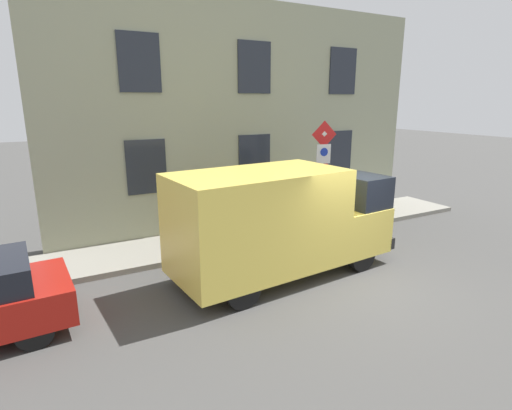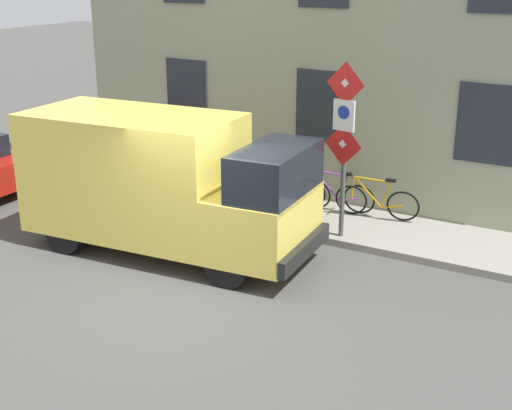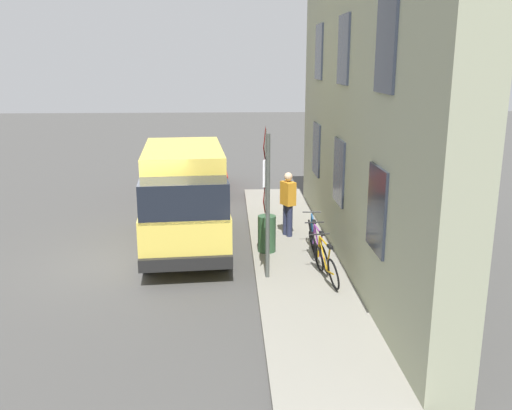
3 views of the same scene
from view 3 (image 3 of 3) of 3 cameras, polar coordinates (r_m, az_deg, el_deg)
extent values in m
plane|color=#454442|center=(13.66, -11.90, -5.89)|extent=(80.00, 80.00, 0.00)
cube|color=gray|center=(13.55, 4.00, -5.45)|extent=(2.02, 14.37, 0.14)
cube|color=gray|center=(13.04, 10.28, 8.68)|extent=(0.70, 12.37, 6.83)
cube|color=#232833|center=(9.91, 12.23, -0.46)|extent=(0.06, 1.10, 1.50)
cube|color=#232833|center=(13.14, 8.47, 3.37)|extent=(0.06, 1.10, 1.50)
cube|color=#232833|center=(16.44, 6.19, 5.67)|extent=(0.06, 1.10, 1.50)
cube|color=#232833|center=(9.59, 13.13, 15.52)|extent=(0.06, 1.10, 1.50)
cube|color=#232833|center=(12.90, 8.93, 15.36)|extent=(0.06, 1.10, 1.50)
cube|color=#232833|center=(16.25, 6.46, 15.23)|extent=(0.06, 1.10, 1.50)
cylinder|color=#474C47|center=(11.75, 1.20, -0.25)|extent=(0.09, 0.09, 3.11)
pyramid|color=silver|center=(11.49, 0.84, 6.08)|extent=(0.13, 0.50, 0.50)
pyramid|color=red|center=(11.49, 0.87, 6.08)|extent=(0.12, 0.55, 0.56)
cube|color=white|center=(11.58, 0.93, 3.39)|extent=(0.12, 0.44, 0.56)
cylinder|color=#1933B2|center=(11.57, 0.81, 3.68)|extent=(0.05, 0.24, 0.24)
pyramid|color=silver|center=(11.70, 0.82, 0.75)|extent=(0.13, 0.50, 0.50)
pyramid|color=red|center=(11.70, 0.84, 0.75)|extent=(0.12, 0.55, 0.56)
cube|color=#EACF52|center=(15.00, -7.34, 1.77)|extent=(2.29, 3.95, 2.18)
cube|color=#EACF52|center=(12.63, -7.22, -3.20)|extent=(2.10, 1.55, 1.10)
cube|color=black|center=(12.18, -7.35, 0.54)|extent=(1.99, 1.13, 0.84)
cube|color=black|center=(12.04, -7.14, -5.95)|extent=(2.01, 0.32, 0.28)
cylinder|color=black|center=(13.04, -3.27, -4.82)|extent=(0.28, 0.77, 0.76)
cylinder|color=black|center=(13.04, -11.04, -5.06)|extent=(0.28, 0.77, 0.76)
cylinder|color=black|center=(16.21, -4.13, -0.94)|extent=(0.28, 0.77, 0.76)
cylinder|color=black|center=(16.21, -10.35, -1.14)|extent=(0.28, 0.77, 0.76)
cube|color=#A21810|center=(20.86, -5.51, 3.09)|extent=(1.93, 4.08, 0.64)
cube|color=black|center=(20.57, -5.54, 4.34)|extent=(1.72, 2.47, 0.60)
cylinder|color=black|center=(22.23, -7.49, 3.00)|extent=(0.21, 0.61, 0.60)
cylinder|color=black|center=(22.22, -3.49, 3.10)|extent=(0.21, 0.61, 0.60)
cylinder|color=black|center=(19.65, -7.74, 1.47)|extent=(0.21, 0.61, 0.60)
cylinder|color=black|center=(19.64, -3.22, 1.58)|extent=(0.21, 0.61, 0.60)
torus|color=black|center=(12.51, 6.36, -5.29)|extent=(0.25, 0.68, 0.66)
torus|color=black|center=(11.58, 7.89, -7.01)|extent=(0.25, 0.68, 0.66)
cylinder|color=#CA910F|center=(12.14, 6.85, -4.90)|extent=(0.12, 0.60, 0.60)
cylinder|color=#CA910F|center=(11.98, 7.00, -3.79)|extent=(0.14, 0.72, 0.07)
cylinder|color=#CA910F|center=(11.82, 7.38, -5.55)|extent=(0.06, 0.19, 0.55)
cylinder|color=#CA910F|center=(11.78, 7.55, -6.83)|extent=(0.10, 0.43, 0.12)
cylinder|color=#CA910F|center=(12.41, 6.42, -4.25)|extent=(0.05, 0.09, 0.50)
cube|color=black|center=(11.65, 7.54, -4.23)|extent=(0.11, 0.21, 0.06)
cylinder|color=#262626|center=(12.29, 6.50, -2.98)|extent=(0.46, 0.09, 0.03)
torus|color=black|center=(13.38, 5.86, -3.96)|extent=(0.23, 0.67, 0.65)
torus|color=black|center=(12.41, 6.99, -5.47)|extent=(0.23, 0.67, 0.65)
cylinder|color=purple|center=(13.00, 6.23, -3.56)|extent=(0.09, 0.60, 0.60)
cylinder|color=purple|center=(12.85, 6.34, -2.51)|extent=(0.10, 0.73, 0.07)
cylinder|color=purple|center=(12.67, 6.62, -4.13)|extent=(0.05, 0.19, 0.55)
cylinder|color=purple|center=(12.62, 6.74, -5.32)|extent=(0.07, 0.43, 0.12)
cylinder|color=purple|center=(13.28, 5.92, -2.98)|extent=(0.04, 0.09, 0.50)
cube|color=black|center=(12.51, 6.74, -2.88)|extent=(0.10, 0.21, 0.06)
cylinder|color=#262626|center=(13.17, 5.98, -1.77)|extent=(0.46, 0.07, 0.03)
torus|color=black|center=(14.25, 5.62, -2.78)|extent=(0.20, 0.67, 0.66)
torus|color=black|center=(13.26, 5.99, -4.13)|extent=(0.20, 0.67, 0.66)
cylinder|color=#2261AA|center=(13.87, 5.76, -2.38)|extent=(0.07, 0.60, 0.60)
cylinder|color=#2261AA|center=(13.72, 5.81, -1.38)|extent=(0.08, 0.73, 0.07)
cylinder|color=#2261AA|center=(13.53, 5.89, -2.89)|extent=(0.05, 0.19, 0.55)
cylinder|color=#2261AA|center=(13.47, 5.91, -4.01)|extent=(0.06, 0.43, 0.12)
cylinder|color=#2261AA|center=(14.16, 5.66, -1.85)|extent=(0.04, 0.09, 0.50)
cube|color=black|center=(13.37, 5.95, -1.71)|extent=(0.09, 0.20, 0.06)
cylinder|color=#262626|center=(14.05, 5.70, -0.72)|extent=(0.46, 0.06, 0.03)
cylinder|color=#262B47|center=(14.86, 3.44, -1.63)|extent=(0.16, 0.16, 0.85)
cylinder|color=#262B47|center=(15.01, 3.06, -1.46)|extent=(0.16, 0.16, 0.85)
cube|color=orange|center=(14.75, 3.29, 1.20)|extent=(0.41, 0.47, 0.62)
sphere|color=beige|center=(14.65, 3.32, 2.92)|extent=(0.22, 0.22, 0.22)
cylinder|color=#2D5133|center=(13.67, 1.11, -2.94)|extent=(0.44, 0.44, 0.90)
camera|label=1|loc=(20.63, -28.05, 10.86)|focal=28.44mm
camera|label=2|loc=(12.54, -62.64, 8.43)|focal=49.40mm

